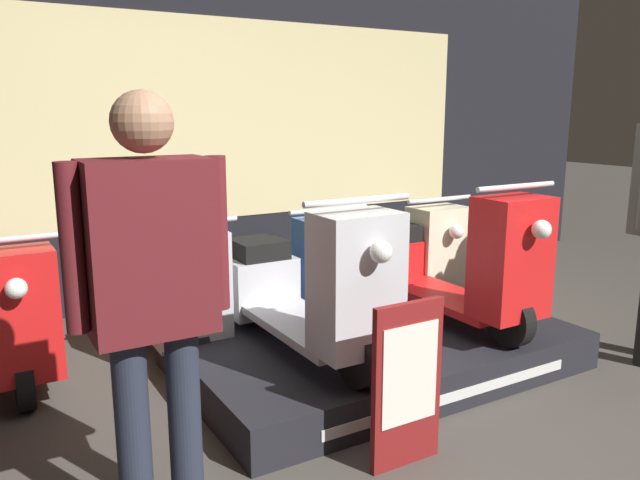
% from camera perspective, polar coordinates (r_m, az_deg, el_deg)
% --- Properties ---
extents(ground_plane, '(30.00, 30.00, 0.00)m').
position_cam_1_polar(ground_plane, '(3.38, 13.15, -17.49)').
color(ground_plane, '#423D38').
extents(shop_wall_back, '(8.99, 0.09, 3.20)m').
position_cam_1_polar(shop_wall_back, '(5.58, -8.72, 11.30)').
color(shop_wall_back, black).
rests_on(shop_wall_back, ground_plane).
extents(display_platform, '(2.44, 1.51, 0.24)m').
position_cam_1_polar(display_platform, '(4.11, 5.10, -9.91)').
color(display_platform, black).
rests_on(display_platform, ground_plane).
extents(scooter_display_left, '(0.61, 1.61, 0.98)m').
position_cam_1_polar(scooter_display_left, '(3.61, -1.27, -4.53)').
color(scooter_display_left, black).
rests_on(scooter_display_left, display_platform).
extents(scooter_display_right, '(0.61, 1.61, 0.98)m').
position_cam_1_polar(scooter_display_right, '(4.24, 11.80, -2.31)').
color(scooter_display_right, black).
rests_on(scooter_display_right, display_platform).
extents(scooter_backrow_0, '(0.61, 1.61, 0.98)m').
position_cam_1_polar(scooter_backrow_0, '(4.33, -26.41, -6.32)').
color(scooter_backrow_0, black).
rests_on(scooter_backrow_0, ground_plane).
extents(scooter_backrow_1, '(0.61, 1.61, 0.98)m').
position_cam_1_polar(scooter_backrow_1, '(4.49, -13.69, -4.77)').
color(scooter_backrow_1, black).
rests_on(scooter_backrow_1, ground_plane).
extents(scooter_backrow_2, '(0.61, 1.61, 0.98)m').
position_cam_1_polar(scooter_backrow_2, '(4.85, -2.40, -3.19)').
color(scooter_backrow_2, black).
rests_on(scooter_backrow_2, ground_plane).
extents(scooter_backrow_3, '(0.61, 1.61, 0.98)m').
position_cam_1_polar(scooter_backrow_3, '(5.37, 6.97, -1.78)').
color(scooter_backrow_3, black).
rests_on(scooter_backrow_3, ground_plane).
extents(person_left_browsing, '(0.61, 0.25, 1.71)m').
position_cam_1_polar(person_left_browsing, '(2.38, -15.18, -3.68)').
color(person_left_browsing, '#232838').
rests_on(person_left_browsing, ground_plane).
extents(price_sign_board, '(0.38, 0.04, 0.79)m').
position_cam_1_polar(price_sign_board, '(2.97, 7.97, -12.92)').
color(price_sign_board, maroon).
rests_on(price_sign_board, ground_plane).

